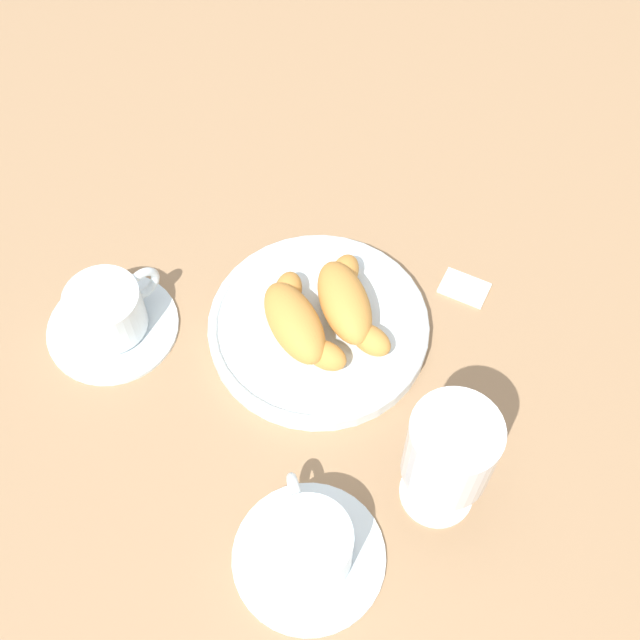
# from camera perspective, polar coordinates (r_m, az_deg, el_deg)

# --- Properties ---
(ground_plane) EXTENTS (2.20, 2.20, 0.00)m
(ground_plane) POSITION_cam_1_polar(r_m,az_deg,el_deg) (0.83, -1.40, -1.24)
(ground_plane) COLOR #997551
(pastry_plate) EXTENTS (0.23, 0.23, 0.02)m
(pastry_plate) POSITION_cam_1_polar(r_m,az_deg,el_deg) (0.82, 0.00, -0.69)
(pastry_plate) COLOR silver
(pastry_plate) RESTS_ON ground_plane
(croissant_large) EXTENTS (0.14, 0.07, 0.04)m
(croissant_large) POSITION_cam_1_polar(r_m,az_deg,el_deg) (0.79, -1.62, -0.17)
(croissant_large) COLOR #CC893D
(croissant_large) RESTS_ON pastry_plate
(croissant_small) EXTENTS (0.14, 0.07, 0.04)m
(croissant_small) POSITION_cam_1_polar(r_m,az_deg,el_deg) (0.80, 2.02, 1.12)
(croissant_small) COLOR #CC893D
(croissant_small) RESTS_ON pastry_plate
(coffee_cup_near) EXTENTS (0.14, 0.14, 0.06)m
(coffee_cup_near) POSITION_cam_1_polar(r_m,az_deg,el_deg) (0.71, -0.84, -15.84)
(coffee_cup_near) COLOR silver
(coffee_cup_near) RESTS_ON ground_plane
(coffee_cup_far) EXTENTS (0.14, 0.14, 0.06)m
(coffee_cup_far) POSITION_cam_1_polar(r_m,az_deg,el_deg) (0.84, -14.75, 0.41)
(coffee_cup_far) COLOR silver
(coffee_cup_far) RESTS_ON ground_plane
(juice_glass_left) EXTENTS (0.08, 0.08, 0.14)m
(juice_glass_left) POSITION_cam_1_polar(r_m,az_deg,el_deg) (0.68, 9.17, -9.36)
(juice_glass_left) COLOR white
(juice_glass_left) RESTS_ON ground_plane
(sugar_packet) EXTENTS (0.06, 0.06, 0.01)m
(sugar_packet) POSITION_cam_1_polar(r_m,az_deg,el_deg) (0.87, 10.21, 2.36)
(sugar_packet) COLOR white
(sugar_packet) RESTS_ON ground_plane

